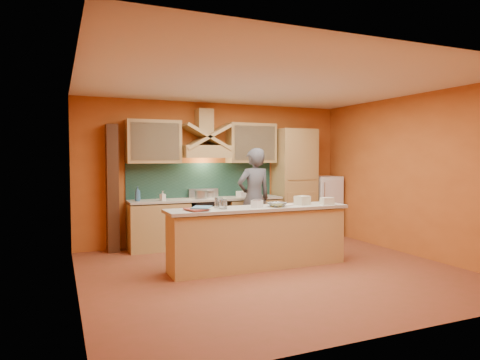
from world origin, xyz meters
name	(u,v)px	position (x,y,z in m)	size (l,w,h in m)	color
floor	(273,271)	(0.00, 0.00, 0.00)	(5.50, 5.00, 0.01)	brown
ceiling	(274,83)	(0.00, 0.00, 2.80)	(5.50, 5.00, 0.01)	white
wall_back	(216,173)	(0.00, 2.50, 1.40)	(5.50, 0.02, 2.80)	#BD6025
wall_front	(396,190)	(0.00, -2.50, 1.40)	(5.50, 0.02, 2.80)	#BD6025
wall_left	(75,182)	(-2.75, 0.00, 1.40)	(0.02, 5.00, 2.80)	#BD6025
wall_right	(414,175)	(2.75, 0.00, 1.40)	(0.02, 5.00, 2.80)	#BD6025
base_cabinet_left	(158,226)	(-1.25, 2.20, 0.43)	(1.10, 0.60, 0.86)	tan
base_cabinet_right	(251,220)	(0.65, 2.20, 0.43)	(1.10, 0.60, 0.86)	tan
counter_top	(207,199)	(-0.30, 2.20, 0.90)	(3.00, 0.62, 0.04)	#B7AD9A
stove	(207,222)	(-0.30, 2.20, 0.45)	(0.60, 0.58, 0.90)	black
backsplash	(202,180)	(-0.30, 2.48, 1.25)	(3.00, 0.03, 0.70)	#19372F
range_hood	(206,152)	(-0.30, 2.25, 1.82)	(0.92, 0.50, 0.24)	tan
hood_chimney	(204,122)	(-0.30, 2.35, 2.40)	(0.30, 0.30, 0.50)	tan
upper_cabinet_left	(153,142)	(-1.30, 2.33, 2.00)	(1.00, 0.35, 0.80)	tan
upper_cabinet_right	(251,143)	(0.70, 2.33, 2.00)	(1.00, 0.35, 0.80)	tan
pantry_column	(295,184)	(1.65, 2.20, 1.15)	(0.80, 0.60, 2.30)	tan
fridge	(324,206)	(2.40, 2.20, 0.65)	(0.58, 0.60, 1.30)	white
trim_column_left	(112,188)	(-2.05, 2.35, 1.15)	(0.20, 0.30, 2.30)	#472816
island_body	(259,239)	(-0.10, 0.30, 0.44)	(2.80, 0.55, 0.88)	tan
island_top	(259,208)	(-0.10, 0.30, 0.92)	(2.90, 0.62, 0.05)	#B7AD9A
person	(254,198)	(0.44, 1.62, 0.94)	(0.69, 0.45, 1.88)	#4C4C51
pot_large	(201,195)	(-0.45, 2.13, 0.99)	(0.21, 0.21, 0.17)	#B2B3B9
pot_small	(210,195)	(-0.19, 2.32, 0.96)	(0.20, 0.20, 0.13)	silver
soap_bottle_a	(163,196)	(-1.20, 2.05, 1.01)	(0.08, 0.08, 0.18)	silver
soap_bottle_b	(138,194)	(-1.63, 2.15, 1.05)	(0.10, 0.10, 0.27)	#356693
bowl_back	(250,195)	(0.59, 2.14, 0.96)	(0.25, 0.25, 0.08)	silver
dish_rack	(245,194)	(0.51, 2.20, 0.98)	(0.31, 0.25, 0.11)	white
book_lower	(188,210)	(-1.26, 0.19, 0.96)	(0.26, 0.34, 0.03)	#A5493B
book_upper	(193,208)	(-1.15, 0.31, 0.98)	(0.26, 0.35, 0.03)	teal
jar_large	(219,203)	(-0.71, 0.44, 1.02)	(0.13, 0.13, 0.15)	silver
jar_small	(223,204)	(-0.70, 0.27, 1.01)	(0.12, 0.12, 0.14)	silver
kitchen_scale	(257,204)	(-0.16, 0.23, 1.00)	(0.13, 0.13, 0.11)	white
mixing_bowl	(277,205)	(0.16, 0.19, 0.98)	(0.29, 0.29, 0.07)	silver
cloth	(286,205)	(0.37, 0.30, 0.95)	(0.23, 0.18, 0.02)	beige
grocery_bag_a	(302,200)	(0.68, 0.29, 1.02)	(0.22, 0.18, 0.14)	beige
grocery_bag_b	(327,201)	(1.04, 0.13, 1.00)	(0.19, 0.15, 0.12)	beige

